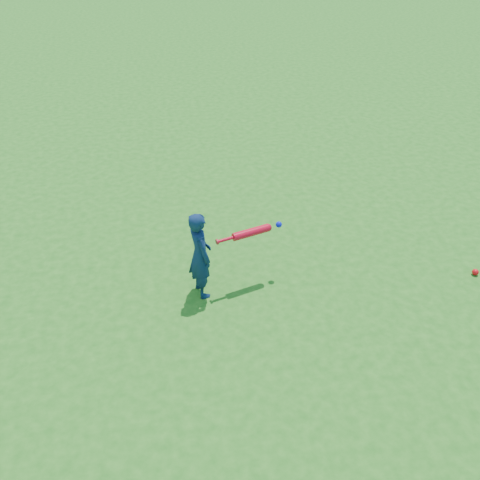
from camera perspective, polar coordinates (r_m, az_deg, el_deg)
The scene contains 4 objects.
ground at distance 6.09m, azimuth -1.31°, elevation -7.21°, with size 80.00×80.00×0.00m, color #1F6518.
child at distance 5.98m, azimuth -4.28°, elevation -1.59°, with size 0.39×0.26×1.07m, color #0F2246.
ground_ball_red at distance 7.13m, azimuth 23.81°, elevation -3.15°, with size 0.08×0.08×0.08m, color red.
bat_swing at distance 6.08m, azimuth 1.47°, elevation 0.91°, with size 0.81×0.31×0.09m.
Camera 1 is at (-0.57, -4.51, 4.04)m, focal length 40.00 mm.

